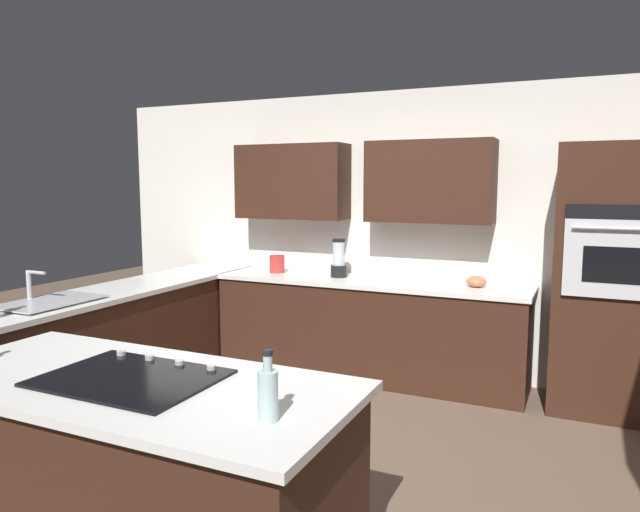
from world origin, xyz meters
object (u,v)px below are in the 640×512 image
object	(u,v)px
wall_oven	(611,280)
second_bottle	(268,393)
kettle	(277,264)
sink_unit	(48,301)
blender	(339,261)
cooktop	(131,377)
mixing_bowl	(476,282)

from	to	relation	value
wall_oven	second_bottle	xyz separation A→B (m)	(1.20, 3.10, -0.03)
kettle	sink_unit	bearing A→B (deg)	68.58
blender	kettle	xyz separation A→B (m)	(0.65, 0.00, -0.07)
cooktop	mixing_bowl	bearing A→B (deg)	-108.12
second_bottle	mixing_bowl	bearing A→B (deg)	-93.67
mixing_bowl	blender	bearing A→B (deg)	-0.00
sink_unit	cooktop	world-z (taller)	sink_unit
blender	kettle	size ratio (longest dim) A/B	2.11
second_bottle	blender	bearing A→B (deg)	-71.45
sink_unit	mixing_bowl	xyz separation A→B (m)	(-2.68, -1.98, 0.03)
cooktop	mixing_bowl	size ratio (longest dim) A/B	4.50
wall_oven	cooktop	world-z (taller)	wall_oven
mixing_bowl	second_bottle	distance (m)	3.13
blender	mixing_bowl	bearing A→B (deg)	180.00
sink_unit	second_bottle	size ratio (longest dim) A/B	2.64
sink_unit	kettle	size ratio (longest dim) A/B	4.17
wall_oven	second_bottle	size ratio (longest dim) A/B	7.76
sink_unit	mixing_bowl	world-z (taller)	sink_unit
wall_oven	mixing_bowl	bearing A→B (deg)	-1.77
second_bottle	cooktop	bearing A→B (deg)	-10.09
cooktop	mixing_bowl	distance (m)	3.15
wall_oven	blender	size ratio (longest dim) A/B	5.81
wall_oven	second_bottle	bearing A→B (deg)	68.81
cooktop	kettle	bearing A→B (deg)	-72.86
wall_oven	sink_unit	distance (m)	4.17
blender	second_bottle	distance (m)	3.30
blender	sink_unit	bearing A→B (deg)	54.25
wall_oven	kettle	world-z (taller)	wall_oven
cooktop	blender	size ratio (longest dim) A/B	2.15
blender	kettle	world-z (taller)	blender
sink_unit	kettle	xyz separation A→B (m)	(-0.78, -1.98, 0.07)
cooktop	second_bottle	xyz separation A→B (m)	(-0.78, 0.14, 0.10)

